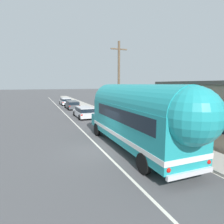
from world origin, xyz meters
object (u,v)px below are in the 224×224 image
car_second (72,104)px  painted_bus (138,115)px  car_third (65,101)px  utility_pole (119,81)px  car_lead (84,111)px

car_second → painted_bus: bearing=-89.9°
painted_bus → car_second: 22.02m
painted_bus → car_second: (-0.04, 21.96, -1.52)m
car_third → painted_bus: bearing=-89.7°
utility_pole → car_third: bearing=97.8°
painted_bus → car_third: bearing=90.3°
car_third → utility_pole: bearing=-82.2°
utility_pole → car_third: size_ratio=1.78×
utility_pole → car_third: 20.66m
car_second → car_third: (-0.11, 6.94, 0.01)m
utility_pole → car_lead: size_ratio=1.85×
painted_bus → car_third: 28.95m
painted_bus → car_lead: (-0.21, 13.00, -1.52)m
car_lead → car_second: (0.16, 8.96, 0.00)m
painted_bus → car_lead: painted_bus is taller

